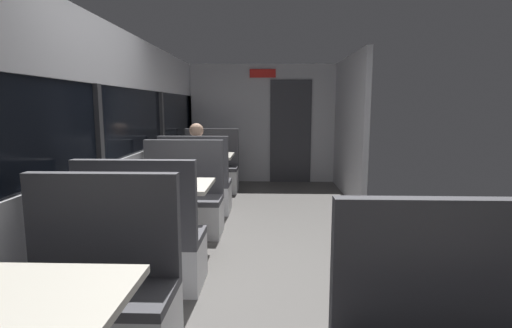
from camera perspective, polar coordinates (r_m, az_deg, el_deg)
ground_plane at (r=3.83m, az=-0.19°, el=-14.73°), size 3.30×9.20×0.02m
carriage_window_panel_left at (r=3.88m, az=-22.15°, el=2.04°), size 0.09×8.48×2.30m
carriage_end_bulkhead at (r=7.72m, az=1.41°, el=5.79°), size 2.90×0.11×2.30m
carriage_aisle_panel_right at (r=6.66m, az=13.41°, el=5.24°), size 0.08×2.40×2.30m
dining_table_near_window at (r=1.96m, az=-31.80°, el=-18.95°), size 0.90×0.70×0.74m
bench_near_window_facing_entry at (r=2.64m, az=-22.40°, el=-18.58°), size 0.95×0.50×1.10m
dining_table_mid_window at (r=3.98m, az=-13.09°, el=-4.24°), size 0.90×0.70×0.74m
bench_mid_window_facing_end at (r=3.42m, az=-15.98°, el=-11.90°), size 0.95×0.50×1.10m
bench_mid_window_facing_entry at (r=4.71m, az=-10.76°, el=-6.08°), size 0.95×0.50×1.10m
dining_table_far_window at (r=6.21m, az=-7.59°, el=0.44°), size 0.90×0.70×0.74m
bench_far_window_facing_end at (r=5.59m, az=-8.71°, el=-3.73°), size 0.95×0.50×1.10m
bench_far_window_facing_entry at (r=6.94m, az=-6.59°, el=-1.29°), size 0.95×0.50×1.10m
seated_passenger at (r=5.62m, az=-8.62°, el=-1.49°), size 0.47×0.55×1.26m
coffee_cup_primary at (r=6.00m, az=-6.19°, el=1.58°), size 0.07×0.07×0.09m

